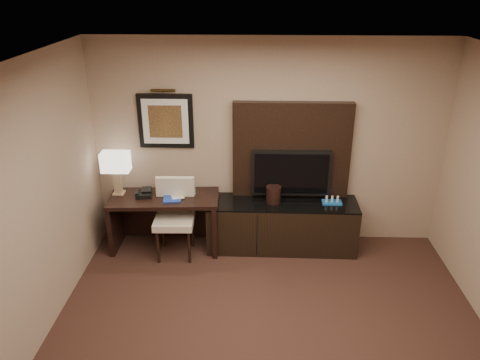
{
  "coord_description": "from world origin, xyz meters",
  "views": [
    {
      "loc": [
        -0.16,
        -3.19,
        3.36
      ],
      "look_at": [
        -0.34,
        1.8,
        1.15
      ],
      "focal_mm": 35.0,
      "sensor_mm": 36.0,
      "label": 1
    }
  ],
  "objects_px": {
    "desk": "(166,222)",
    "table_lamp": "(117,172)",
    "tv": "(291,173)",
    "ice_bucket": "(273,194)",
    "minibar_tray": "(332,200)",
    "desk_phone": "(144,193)",
    "credenza": "(282,225)",
    "water_bottle": "(193,188)",
    "desk_chair": "(174,220)"
  },
  "relations": [
    {
      "from": "table_lamp",
      "to": "desk_chair",
      "type": "bearing_deg",
      "value": -18.18
    },
    {
      "from": "desk_phone",
      "to": "water_bottle",
      "type": "xyz_separation_m",
      "value": [
        0.62,
        0.08,
        0.04
      ]
    },
    {
      "from": "tv",
      "to": "table_lamp",
      "type": "distance_m",
      "value": 2.22
    },
    {
      "from": "minibar_tray",
      "to": "desk_phone",
      "type": "bearing_deg",
      "value": -178.89
    },
    {
      "from": "credenza",
      "to": "tv",
      "type": "bearing_deg",
      "value": 54.09
    },
    {
      "from": "desk",
      "to": "desk_chair",
      "type": "xyz_separation_m",
      "value": [
        0.15,
        -0.17,
        0.14
      ]
    },
    {
      "from": "tv",
      "to": "ice_bucket",
      "type": "relative_size",
      "value": 4.65
    },
    {
      "from": "desk_phone",
      "to": "ice_bucket",
      "type": "height_order",
      "value": "ice_bucket"
    },
    {
      "from": "water_bottle",
      "to": "ice_bucket",
      "type": "xyz_separation_m",
      "value": [
        1.03,
        -0.02,
        -0.06
      ]
    },
    {
      "from": "desk_chair",
      "to": "ice_bucket",
      "type": "relative_size",
      "value": 4.74
    },
    {
      "from": "desk",
      "to": "desk_chair",
      "type": "bearing_deg",
      "value": -52.13
    },
    {
      "from": "table_lamp",
      "to": "ice_bucket",
      "type": "bearing_deg",
      "value": -0.32
    },
    {
      "from": "credenza",
      "to": "table_lamp",
      "type": "height_order",
      "value": "table_lamp"
    },
    {
      "from": "tv",
      "to": "table_lamp",
      "type": "height_order",
      "value": "table_lamp"
    },
    {
      "from": "water_bottle",
      "to": "ice_bucket",
      "type": "distance_m",
      "value": 1.04
    },
    {
      "from": "tv",
      "to": "minibar_tray",
      "type": "distance_m",
      "value": 0.63
    },
    {
      "from": "ice_bucket",
      "to": "minibar_tray",
      "type": "height_order",
      "value": "ice_bucket"
    },
    {
      "from": "desk_chair",
      "to": "minibar_tray",
      "type": "relative_size",
      "value": 4.11
    },
    {
      "from": "tv",
      "to": "credenza",
      "type": "bearing_deg",
      "value": -126.45
    },
    {
      "from": "desk",
      "to": "table_lamp",
      "type": "height_order",
      "value": "table_lamp"
    },
    {
      "from": "credenza",
      "to": "water_bottle",
      "type": "distance_m",
      "value": 1.26
    },
    {
      "from": "desk",
      "to": "table_lamp",
      "type": "xyz_separation_m",
      "value": [
        -0.6,
        0.07,
        0.68
      ]
    },
    {
      "from": "desk_chair",
      "to": "minibar_tray",
      "type": "xyz_separation_m",
      "value": [
        2.0,
        0.23,
        0.2
      ]
    },
    {
      "from": "desk",
      "to": "credenza",
      "type": "bearing_deg",
      "value": -1.43
    },
    {
      "from": "ice_bucket",
      "to": "minibar_tray",
      "type": "bearing_deg",
      "value": -0.7
    },
    {
      "from": "tv",
      "to": "table_lamp",
      "type": "relative_size",
      "value": 1.64
    },
    {
      "from": "tv",
      "to": "desk_phone",
      "type": "relative_size",
      "value": 5.04
    },
    {
      "from": "credenza",
      "to": "desk",
      "type": "bearing_deg",
      "value": -177.58
    },
    {
      "from": "credenza",
      "to": "desk_phone",
      "type": "bearing_deg",
      "value": -178.04
    },
    {
      "from": "desk",
      "to": "ice_bucket",
      "type": "xyz_separation_m",
      "value": [
        1.4,
        0.06,
        0.4
      ]
    },
    {
      "from": "desk_phone",
      "to": "tv",
      "type": "bearing_deg",
      "value": -1.44
    },
    {
      "from": "desk",
      "to": "ice_bucket",
      "type": "height_order",
      "value": "ice_bucket"
    },
    {
      "from": "desk",
      "to": "credenza",
      "type": "distance_m",
      "value": 1.52
    },
    {
      "from": "ice_bucket",
      "to": "minibar_tray",
      "type": "xyz_separation_m",
      "value": [
        0.75,
        -0.01,
        -0.06
      ]
    },
    {
      "from": "desk",
      "to": "minibar_tray",
      "type": "distance_m",
      "value": 2.18
    },
    {
      "from": "desk",
      "to": "minibar_tray",
      "type": "height_order",
      "value": "minibar_tray"
    },
    {
      "from": "table_lamp",
      "to": "desk_phone",
      "type": "relative_size",
      "value": 3.08
    },
    {
      "from": "desk_phone",
      "to": "minibar_tray",
      "type": "height_order",
      "value": "desk_phone"
    },
    {
      "from": "table_lamp",
      "to": "minibar_tray",
      "type": "relative_size",
      "value": 2.46
    },
    {
      "from": "tv",
      "to": "minibar_tray",
      "type": "xyz_separation_m",
      "value": [
        0.53,
        -0.14,
        -0.31
      ]
    },
    {
      "from": "ice_bucket",
      "to": "desk_phone",
      "type": "bearing_deg",
      "value": -178.07
    },
    {
      "from": "credenza",
      "to": "ice_bucket",
      "type": "distance_m",
      "value": 0.46
    },
    {
      "from": "minibar_tray",
      "to": "table_lamp",
      "type": "bearing_deg",
      "value": 179.57
    },
    {
      "from": "tv",
      "to": "water_bottle",
      "type": "xyz_separation_m",
      "value": [
        -1.26,
        -0.11,
        -0.19
      ]
    },
    {
      "from": "tv",
      "to": "desk_phone",
      "type": "height_order",
      "value": "tv"
    },
    {
      "from": "tv",
      "to": "ice_bucket",
      "type": "xyz_separation_m",
      "value": [
        -0.22,
        -0.13,
        -0.25
      ]
    },
    {
      "from": "water_bottle",
      "to": "desk_phone",
      "type": "bearing_deg",
      "value": -172.85
    },
    {
      "from": "desk_phone",
      "to": "desk_chair",
      "type": "bearing_deg",
      "value": -30.84
    },
    {
      "from": "desk",
      "to": "credenza",
      "type": "relative_size",
      "value": 0.72
    },
    {
      "from": "table_lamp",
      "to": "ice_bucket",
      "type": "height_order",
      "value": "table_lamp"
    }
  ]
}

